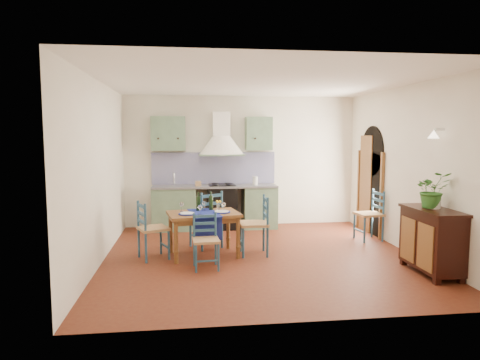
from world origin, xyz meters
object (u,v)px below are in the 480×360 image
at_px(chair_near, 206,240).
at_px(dining_table, 204,218).
at_px(sideboard, 431,238).
at_px(potted_plant, 432,190).

bearing_deg(chair_near, dining_table, 90.16).
height_order(dining_table, sideboard, dining_table).
height_order(dining_table, chair_near, dining_table).
relative_size(dining_table, sideboard, 1.17).
bearing_deg(chair_near, sideboard, -11.37).
xyz_separation_m(chair_near, potted_plant, (3.19, -0.57, 0.78)).
distance_m(dining_table, chair_near, 0.69).
height_order(chair_near, potted_plant, potted_plant).
xyz_separation_m(chair_near, sideboard, (3.17, -0.64, 0.09)).
distance_m(dining_table, sideboard, 3.43).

